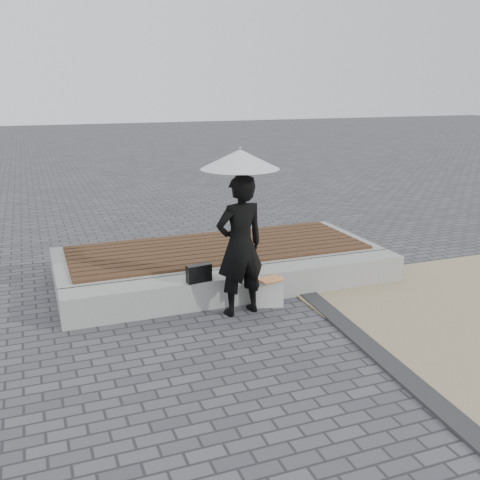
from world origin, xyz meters
name	(u,v)px	position (x,y,z in m)	size (l,w,h in m)	color
ground	(296,346)	(0.00, 0.00, 0.00)	(80.00, 80.00, 0.00)	#515157
edging_band	(377,353)	(0.75, -0.50, 0.02)	(0.25, 5.20, 0.04)	#303133
seating_ledge	(245,285)	(0.00, 1.60, 0.20)	(5.00, 0.45, 0.40)	#ABABA5
timber_platform	(218,261)	(0.00, 2.80, 0.20)	(5.00, 2.00, 0.40)	#A5A6A0
timber_decking	(218,247)	(0.00, 2.80, 0.42)	(4.60, 1.80, 0.04)	#4F3622
woman	(240,246)	(-0.26, 1.15, 0.92)	(0.67, 0.44, 1.85)	black
parasol	(240,159)	(-0.26, 1.15, 2.03)	(0.98, 0.98, 1.25)	#A4A4A9
handbag	(199,273)	(-0.73, 1.44, 0.52)	(0.33, 0.12, 0.24)	black
canvas_tote	(269,292)	(0.20, 1.23, 0.20)	(0.38, 0.16, 0.40)	white
magazine	(271,279)	(0.20, 1.18, 0.40)	(0.32, 0.24, 0.01)	#DF2A40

